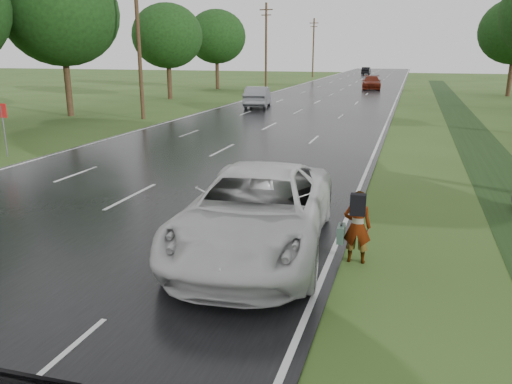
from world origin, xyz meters
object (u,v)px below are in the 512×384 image
Objects in this scene: road_sign at (3,119)px; white_pickup at (256,211)px; pedestrian at (356,226)px; silver_sedan at (258,97)px.

road_sign reaches higher than white_pickup.
pedestrian is at bearing -4.41° from white_pickup.
white_pickup is at bearing -27.33° from road_sign.
road_sign is at bearing 68.67° from silver_sedan.
white_pickup is (13.55, -7.00, -0.68)m from road_sign.
road_sign reaches higher than silver_sedan.
white_pickup is at bearing 97.41° from silver_sedan.
white_pickup is (-2.22, -0.05, 0.13)m from pedestrian.
silver_sedan is at bearing 101.27° from white_pickup.
road_sign is 17.25m from pedestrian.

